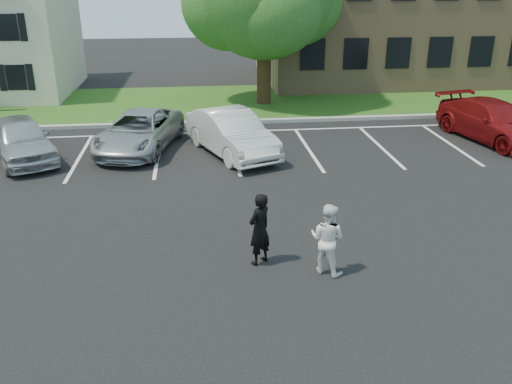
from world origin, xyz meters
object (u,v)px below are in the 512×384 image
at_px(office_building, 445,7).
at_px(man_black_suit, 259,229).
at_px(car_silver_west, 20,139).
at_px(car_white_sedan, 231,133).
at_px(man_white_shirt, 327,239).
at_px(car_red_compact, 494,121).
at_px(car_silver_minivan, 139,131).

xyz_separation_m(office_building, man_black_suit, (-14.07, -22.25, -3.30)).
relative_size(car_silver_west, car_white_sedan, 0.93).
distance_m(office_building, car_white_sedan, 20.30).
distance_m(man_black_suit, man_white_shirt, 1.53).
bearing_deg(car_red_compact, car_white_sedan, 169.88).
xyz_separation_m(car_white_sedan, car_red_compact, (10.35, 0.53, -0.02)).
relative_size(office_building, car_silver_west, 5.02).
bearing_deg(car_silver_west, man_black_suit, -74.27).
distance_m(car_silver_minivan, car_red_compact, 13.74).
xyz_separation_m(car_silver_minivan, car_white_sedan, (3.38, -0.93, 0.08)).
bearing_deg(car_white_sedan, man_white_shirt, -102.53).
bearing_deg(man_black_suit, car_silver_minivan, -109.01).
height_order(man_white_shirt, car_white_sedan, man_white_shirt).
distance_m(man_white_shirt, car_silver_minivan, 10.72).
xyz_separation_m(office_building, car_white_sedan, (-14.12, -14.19, -3.37)).
height_order(man_black_suit, car_white_sedan, man_black_suit).
bearing_deg(man_white_shirt, office_building, -81.94).
bearing_deg(office_building, man_white_shirt, -118.99).
distance_m(car_silver_west, car_red_compact, 17.76).
bearing_deg(office_building, car_red_compact, -105.41).
xyz_separation_m(man_white_shirt, car_white_sedan, (-1.47, 8.63, -0.03)).
bearing_deg(car_white_sedan, car_silver_minivan, 142.37).
relative_size(car_silver_west, car_red_compact, 0.85).
bearing_deg(car_silver_minivan, man_black_suit, -54.80).
xyz_separation_m(man_black_suit, car_silver_minivan, (-3.43, 8.99, -0.15)).
height_order(car_silver_west, car_red_compact, car_red_compact).
distance_m(office_building, man_white_shirt, 26.30).
distance_m(man_black_suit, car_white_sedan, 8.06).
xyz_separation_m(man_black_suit, car_silver_west, (-7.46, 8.24, -0.10)).
bearing_deg(car_red_compact, car_silver_minivan, 165.28).
relative_size(man_black_suit, car_red_compact, 0.33).
distance_m(man_white_shirt, car_white_sedan, 8.75).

